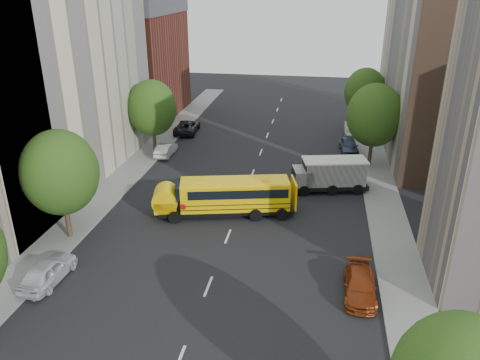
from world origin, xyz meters
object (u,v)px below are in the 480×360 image
(street_tree_4, at_px, (375,115))
(parked_car_0, at_px, (48,271))
(street_tree_1, at_px, (60,173))
(parked_car_3, at_px, (360,285))
(parked_car_4, at_px, (349,146))
(school_bus, at_px, (225,195))
(parked_car_5, at_px, (350,129))
(parked_car_1, at_px, (166,149))
(street_tree_5, at_px, (365,92))
(parked_car_2, at_px, (187,126))
(street_tree_2, at_px, (152,108))
(safari_truck, at_px, (329,174))

(street_tree_4, bearing_deg, parked_car_0, -131.67)
(street_tree_1, distance_m, parked_car_3, 20.52)
(parked_car_4, bearing_deg, street_tree_1, -137.61)
(school_bus, distance_m, parked_car_5, 24.98)
(parked_car_1, bearing_deg, street_tree_1, 85.13)
(street_tree_5, bearing_deg, parked_car_2, -167.62)
(parked_car_0, bearing_deg, parked_car_4, -122.62)
(street_tree_2, height_order, parked_car_4, street_tree_2)
(street_tree_2, relative_size, parked_car_3, 1.74)
(street_tree_1, xyz_separation_m, school_bus, (10.10, 5.37, -3.33))
(parked_car_1, bearing_deg, parked_car_2, -90.26)
(street_tree_2, distance_m, parked_car_5, 23.28)
(safari_truck, xyz_separation_m, parked_car_3, (1.80, -14.51, -0.87))
(school_bus, relative_size, parked_car_2, 1.99)
(street_tree_4, distance_m, safari_truck, 8.59)
(parked_car_4, bearing_deg, parked_car_5, 81.50)
(parked_car_0, bearing_deg, street_tree_5, -117.92)
(school_bus, distance_m, parked_car_0, 13.67)
(parked_car_0, height_order, parked_car_1, parked_car_0)
(street_tree_4, relative_size, school_bus, 0.77)
(street_tree_2, height_order, parked_car_0, street_tree_2)
(street_tree_5, bearing_deg, safari_truck, -102.07)
(street_tree_2, bearing_deg, street_tree_1, -90.00)
(street_tree_1, height_order, street_tree_5, street_tree_1)
(parked_car_1, distance_m, parked_car_3, 27.60)
(parked_car_1, height_order, parked_car_3, parked_car_1)
(school_bus, bearing_deg, street_tree_1, -165.31)
(parked_car_0, bearing_deg, street_tree_1, -72.32)
(safari_truck, relative_size, parked_car_3, 1.59)
(street_tree_5, relative_size, parked_car_3, 1.70)
(school_bus, distance_m, parked_car_3, 13.00)
(parked_car_1, xyz_separation_m, parked_car_2, (0.00, 8.13, 0.08))
(parked_car_3, bearing_deg, school_bus, 139.39)
(parked_car_2, height_order, parked_car_3, parked_car_2)
(street_tree_1, bearing_deg, safari_truck, 32.09)
(parked_car_4, bearing_deg, street_tree_5, 73.11)
(street_tree_1, bearing_deg, school_bus, 27.99)
(street_tree_5, distance_m, school_bus, 27.53)
(parked_car_1, distance_m, parked_car_4, 19.22)
(school_bus, xyz_separation_m, parked_car_4, (10.06, 16.20, -0.87))
(school_bus, relative_size, safari_truck, 1.50)
(street_tree_1, distance_m, parked_car_1, 17.93)
(parked_car_2, bearing_deg, parked_car_3, 118.95)
(street_tree_4, height_order, parked_car_4, street_tree_4)
(street_tree_1, height_order, parked_car_2, street_tree_1)
(safari_truck, bearing_deg, parked_car_2, 126.52)
(street_tree_5, distance_m, parked_car_4, 9.50)
(safari_truck, distance_m, parked_car_1, 17.69)
(parked_car_2, relative_size, parked_car_5, 1.31)
(parked_car_0, xyz_separation_m, parked_car_1, (0.00, 22.49, -0.09))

